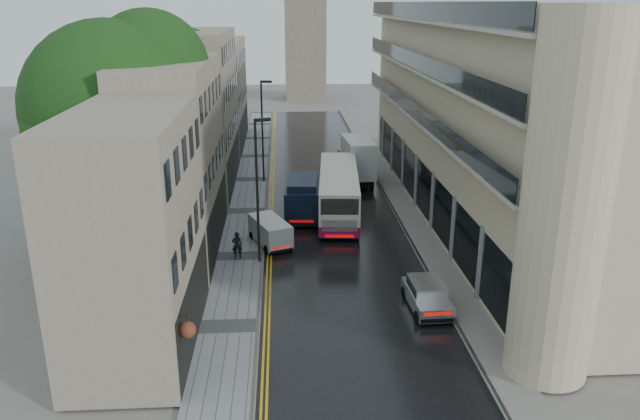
{
  "coord_description": "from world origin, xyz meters",
  "views": [
    {
      "loc": [
        -3.3,
        -14.57,
        14.13
      ],
      "look_at": [
        -1.26,
        18.0,
        3.24
      ],
      "focal_mm": 35.0,
      "sensor_mm": 36.0,
      "label": 1
    }
  ],
  "objects_px": {
    "pedestrian": "(237,245)",
    "lamp_post_near": "(257,193)",
    "lamp_post_far": "(262,132)",
    "navy_van": "(286,205)",
    "white_lorry": "(349,164)",
    "silver_hatchback": "(418,308)",
    "tree_near": "(115,139)",
    "cream_bus": "(321,207)",
    "white_van": "(267,241)",
    "tree_far": "(163,113)"
  },
  "relations": [
    {
      "from": "tree_near",
      "to": "cream_bus",
      "type": "distance_m",
      "value": 13.37
    },
    {
      "from": "tree_far",
      "to": "lamp_post_far",
      "type": "xyz_separation_m",
      "value": [
        7.36,
        2.11,
        -2.03
      ]
    },
    {
      "from": "cream_bus",
      "to": "lamp_post_near",
      "type": "relative_size",
      "value": 1.39
    },
    {
      "from": "cream_bus",
      "to": "navy_van",
      "type": "xyz_separation_m",
      "value": [
        -2.25,
        0.77,
        -0.1
      ]
    },
    {
      "from": "cream_bus",
      "to": "white_van",
      "type": "distance_m",
      "value": 5.37
    },
    {
      "from": "tree_near",
      "to": "white_van",
      "type": "height_order",
      "value": "tree_near"
    },
    {
      "from": "cream_bus",
      "to": "tree_near",
      "type": "bearing_deg",
      "value": -157.64
    },
    {
      "from": "silver_hatchback",
      "to": "lamp_post_near",
      "type": "bearing_deg",
      "value": 133.2
    },
    {
      "from": "silver_hatchback",
      "to": "navy_van",
      "type": "xyz_separation_m",
      "value": [
        -5.94,
        13.57,
        0.73
      ]
    },
    {
      "from": "white_lorry",
      "to": "cream_bus",
      "type": "bearing_deg",
      "value": -110.24
    },
    {
      "from": "pedestrian",
      "to": "lamp_post_far",
      "type": "height_order",
      "value": "lamp_post_far"
    },
    {
      "from": "lamp_post_near",
      "to": "lamp_post_far",
      "type": "bearing_deg",
      "value": 74.2
    },
    {
      "from": "cream_bus",
      "to": "silver_hatchback",
      "type": "height_order",
      "value": "cream_bus"
    },
    {
      "from": "silver_hatchback",
      "to": "navy_van",
      "type": "distance_m",
      "value": 14.83
    },
    {
      "from": "white_van",
      "to": "navy_van",
      "type": "distance_m",
      "value": 5.01
    },
    {
      "from": "silver_hatchback",
      "to": "lamp_post_far",
      "type": "xyz_separation_m",
      "value": [
        -7.69,
        24.18,
        3.47
      ]
    },
    {
      "from": "tree_far",
      "to": "lamp_post_near",
      "type": "distance_m",
      "value": 16.61
    },
    {
      "from": "silver_hatchback",
      "to": "cream_bus",
      "type": "bearing_deg",
      "value": 103.71
    },
    {
      "from": "pedestrian",
      "to": "silver_hatchback",
      "type": "bearing_deg",
      "value": 131.27
    },
    {
      "from": "lamp_post_far",
      "to": "white_van",
      "type": "bearing_deg",
      "value": -77.45
    },
    {
      "from": "tree_far",
      "to": "white_lorry",
      "type": "bearing_deg",
      "value": 1.85
    },
    {
      "from": "white_lorry",
      "to": "lamp_post_far",
      "type": "height_order",
      "value": "lamp_post_far"
    },
    {
      "from": "tree_far",
      "to": "tree_near",
      "type": "bearing_deg",
      "value": -91.32
    },
    {
      "from": "tree_far",
      "to": "pedestrian",
      "type": "distance_m",
      "value": 16.35
    },
    {
      "from": "white_van",
      "to": "pedestrian",
      "type": "relative_size",
      "value": 2.28
    },
    {
      "from": "tree_far",
      "to": "navy_van",
      "type": "height_order",
      "value": "tree_far"
    },
    {
      "from": "tree_near",
      "to": "white_lorry",
      "type": "distance_m",
      "value": 20.42
    },
    {
      "from": "white_van",
      "to": "cream_bus",
      "type": "bearing_deg",
      "value": 27.43
    },
    {
      "from": "cream_bus",
      "to": "silver_hatchback",
      "type": "distance_m",
      "value": 13.34
    },
    {
      "from": "tree_far",
      "to": "cream_bus",
      "type": "distance_m",
      "value": 15.39
    },
    {
      "from": "tree_near",
      "to": "lamp_post_far",
      "type": "distance_m",
      "value": 17.16
    },
    {
      "from": "white_van",
      "to": "navy_van",
      "type": "xyz_separation_m",
      "value": [
        1.21,
        4.83,
        0.61
      ]
    },
    {
      "from": "silver_hatchback",
      "to": "lamp_post_near",
      "type": "height_order",
      "value": "lamp_post_near"
    },
    {
      "from": "tree_near",
      "to": "white_van",
      "type": "relative_size",
      "value": 3.8
    },
    {
      "from": "lamp_post_far",
      "to": "navy_van",
      "type": "bearing_deg",
      "value": -70.1
    },
    {
      "from": "tree_far",
      "to": "navy_van",
      "type": "xyz_separation_m",
      "value": [
        9.11,
        -8.5,
        -4.77
      ]
    },
    {
      "from": "silver_hatchback",
      "to": "lamp_post_far",
      "type": "height_order",
      "value": "lamp_post_far"
    },
    {
      "from": "tree_near",
      "to": "tree_far",
      "type": "relative_size",
      "value": 1.11
    },
    {
      "from": "tree_far",
      "to": "lamp_post_far",
      "type": "distance_m",
      "value": 7.92
    },
    {
      "from": "tree_far",
      "to": "lamp_post_near",
      "type": "xyz_separation_m",
      "value": [
        7.5,
        -14.68,
        -2.04
      ]
    },
    {
      "from": "pedestrian",
      "to": "lamp_post_near",
      "type": "xyz_separation_m",
      "value": [
        1.27,
        -0.53,
        3.27
      ]
    },
    {
      "from": "tree_near",
      "to": "lamp_post_far",
      "type": "height_order",
      "value": "tree_near"
    },
    {
      "from": "cream_bus",
      "to": "pedestrian",
      "type": "distance_m",
      "value": 7.1
    },
    {
      "from": "navy_van",
      "to": "lamp_post_far",
      "type": "distance_m",
      "value": 11.1
    },
    {
      "from": "tree_near",
      "to": "white_lorry",
      "type": "bearing_deg",
      "value": 42.9
    },
    {
      "from": "tree_far",
      "to": "pedestrian",
      "type": "relative_size",
      "value": 7.78
    },
    {
      "from": "white_lorry",
      "to": "lamp_post_near",
      "type": "height_order",
      "value": "lamp_post_near"
    },
    {
      "from": "tree_near",
      "to": "tree_far",
      "type": "distance_m",
      "value": 13.02
    },
    {
      "from": "tree_near",
      "to": "tree_far",
      "type": "xyz_separation_m",
      "value": [
        0.3,
        13.0,
        -0.72
      ]
    },
    {
      "from": "pedestrian",
      "to": "lamp_post_near",
      "type": "distance_m",
      "value": 3.55
    }
  ]
}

